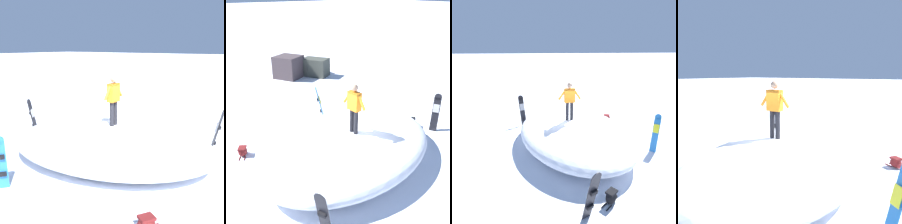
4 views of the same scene
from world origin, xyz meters
The scene contains 8 objects.
ground centered at (0.00, 0.00, 0.00)m, with size 240.00×240.00×0.00m, color white.
snow_mound centered at (-0.16, 0.12, 0.59)m, with size 6.86×4.66×1.18m, color white.
snowboarder_standing centered at (0.05, 0.13, 2.12)m, with size 1.01×0.24×1.64m.
snowboard_primary_upright centered at (2.29, -2.61, 0.87)m, with size 0.43×0.48×1.68m.
snowboard_secondary_upright centered at (-3.47, 1.17, 0.82)m, with size 0.45×0.47×1.59m.
snowboard_tertiary_upright centered at (0.19, 4.49, 0.81)m, with size 0.42×0.44×1.56m.
backpack_near centered at (-0.56, 3.92, 0.22)m, with size 0.57×0.52×0.42m.
backpack_far centered at (-2.71, -2.68, 0.17)m, with size 0.61×0.51×0.34m.
Camera 1 is at (-7.31, -5.15, 3.76)m, focal length 45.49 mm.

